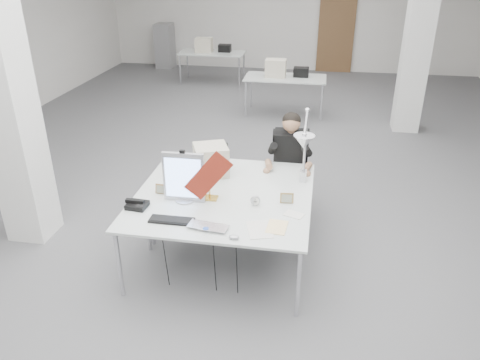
% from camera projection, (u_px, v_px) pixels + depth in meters
% --- Properties ---
extents(room_shell, '(10.04, 14.04, 3.24)m').
position_uv_depth(room_shell, '(258.00, 59.00, 6.34)').
color(room_shell, '#525255').
rests_on(room_shell, ground).
extents(desk_main, '(1.80, 0.90, 0.02)m').
position_uv_depth(desk_main, '(214.00, 217.00, 4.44)').
color(desk_main, silver).
rests_on(desk_main, room_shell).
extents(desk_second, '(1.80, 0.90, 0.02)m').
position_uv_depth(desk_second, '(232.00, 176.00, 5.24)').
color(desk_second, silver).
rests_on(desk_second, room_shell).
extents(bg_desk_a, '(1.60, 0.80, 0.02)m').
position_uv_depth(bg_desk_a, '(285.00, 78.00, 9.27)').
color(bg_desk_a, silver).
rests_on(bg_desk_a, room_shell).
extents(bg_desk_b, '(1.60, 0.80, 0.02)m').
position_uv_depth(bg_desk_b, '(212.00, 53.00, 11.53)').
color(bg_desk_b, silver).
rests_on(bg_desk_b, room_shell).
extents(filing_cabinet, '(0.45, 0.55, 1.20)m').
position_uv_depth(filing_cabinet, '(165.00, 46.00, 13.13)').
color(filing_cabinet, gray).
rests_on(filing_cabinet, room_shell).
extents(office_chair, '(0.50, 0.50, 0.98)m').
position_uv_depth(office_chair, '(289.00, 178.00, 5.78)').
color(office_chair, black).
rests_on(office_chair, room_shell).
extents(seated_person, '(0.53, 0.65, 0.94)m').
position_uv_depth(seated_person, '(290.00, 148.00, 5.56)').
color(seated_person, black).
rests_on(seated_person, office_chair).
extents(monitor, '(0.42, 0.05, 0.52)m').
position_uv_depth(monitor, '(184.00, 177.00, 4.60)').
color(monitor, '#ABAAAF').
rests_on(monitor, desk_main).
extents(pennant, '(0.49, 0.06, 0.53)m').
position_uv_depth(pennant, '(208.00, 176.00, 4.50)').
color(pennant, maroon).
rests_on(pennant, monitor).
extents(keyboard, '(0.42, 0.14, 0.02)m').
position_uv_depth(keyboard, '(172.00, 220.00, 4.34)').
color(keyboard, black).
rests_on(keyboard, desk_main).
extents(laptop, '(0.40, 0.28, 0.03)m').
position_uv_depth(laptop, '(206.00, 230.00, 4.18)').
color(laptop, silver).
rests_on(laptop, desk_main).
extents(mouse, '(0.10, 0.07, 0.04)m').
position_uv_depth(mouse, '(234.00, 237.00, 4.07)').
color(mouse, '#A7A7AC').
rests_on(mouse, desk_main).
extents(bankers_lamp, '(0.28, 0.15, 0.30)m').
position_uv_depth(bankers_lamp, '(209.00, 185.00, 4.68)').
color(bankers_lamp, '#B67739').
rests_on(bankers_lamp, desk_main).
extents(desk_phone, '(0.21, 0.19, 0.05)m').
position_uv_depth(desk_phone, '(137.00, 205.00, 4.57)').
color(desk_phone, black).
rests_on(desk_phone, desk_main).
extents(picture_frame_left, '(0.13, 0.04, 0.10)m').
position_uv_depth(picture_frame_left, '(161.00, 189.00, 4.82)').
color(picture_frame_left, '#A27645').
rests_on(picture_frame_left, desk_main).
extents(picture_frame_right, '(0.14, 0.05, 0.11)m').
position_uv_depth(picture_frame_right, '(287.00, 198.00, 4.64)').
color(picture_frame_right, '#A07D45').
rests_on(picture_frame_right, desk_main).
extents(desk_clock, '(0.10, 0.06, 0.10)m').
position_uv_depth(desk_clock, '(255.00, 201.00, 4.60)').
color(desk_clock, '#A6A7AB').
rests_on(desk_clock, desk_main).
extents(paper_stack_a, '(0.29, 0.35, 0.01)m').
position_uv_depth(paper_stack_a, '(260.00, 229.00, 4.21)').
color(paper_stack_a, silver).
rests_on(paper_stack_a, desk_main).
extents(paper_stack_b, '(0.20, 0.26, 0.01)m').
position_uv_depth(paper_stack_b, '(277.00, 227.00, 4.25)').
color(paper_stack_b, '#FFDD98').
rests_on(paper_stack_b, desk_main).
extents(paper_stack_c, '(0.21, 0.18, 0.01)m').
position_uv_depth(paper_stack_c, '(294.00, 215.00, 4.45)').
color(paper_stack_c, silver).
rests_on(paper_stack_c, desk_main).
extents(beige_monitor, '(0.46, 0.45, 0.34)m').
position_uv_depth(beige_monitor, '(211.00, 160.00, 5.19)').
color(beige_monitor, '#B9B099').
rests_on(beige_monitor, desk_second).
extents(architect_lamp, '(0.45, 0.70, 0.85)m').
position_uv_depth(architect_lamp, '(304.00, 154.00, 4.70)').
color(architect_lamp, silver).
rests_on(architect_lamp, desk_second).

